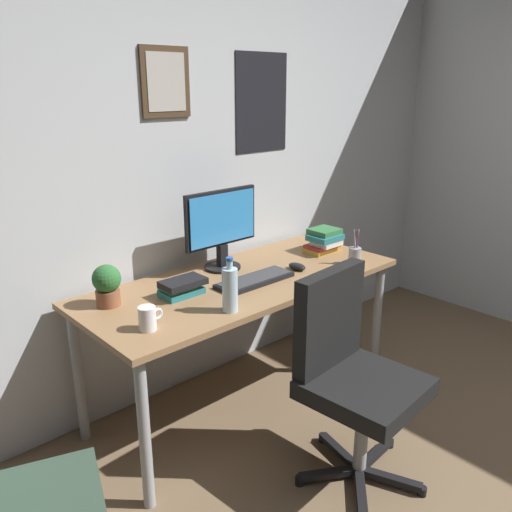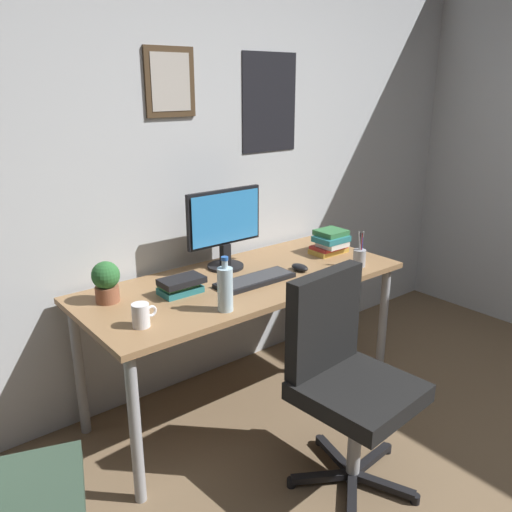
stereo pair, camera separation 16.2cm
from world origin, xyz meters
name	(u,v)px [view 1 (the left image)]	position (x,y,z in m)	size (l,w,h in m)	color
wall_back	(198,160)	(0.00, 2.15, 1.30)	(4.40, 0.10, 2.60)	silver
desk	(243,292)	(-0.06, 1.71, 0.67)	(1.72, 0.73, 0.74)	#936D47
office_chair	(350,368)	(-0.07, 0.99, 0.53)	(0.56, 0.57, 0.95)	black
side_chair	(6,505)	(-1.44, 1.22, 0.50)	(0.54, 0.54, 0.88)	#334738
monitor	(221,226)	(-0.04, 1.91, 0.98)	(0.46, 0.20, 0.43)	black
keyboard	(255,280)	(-0.05, 1.63, 0.75)	(0.43, 0.15, 0.03)	black
computer_mouse	(297,266)	(0.25, 1.62, 0.76)	(0.06, 0.11, 0.04)	black
water_bottle	(230,289)	(-0.37, 1.44, 0.85)	(0.07, 0.07, 0.25)	silver
coffee_mug_near	(148,318)	(-0.74, 1.53, 0.79)	(0.11, 0.07, 0.10)	white
potted_plant	(107,284)	(-0.74, 1.87, 0.84)	(0.13, 0.13, 0.19)	brown
pen_cup	(355,255)	(0.56, 1.46, 0.79)	(0.07, 0.07, 0.20)	#9EA0A5
book_stack_left	(324,241)	(0.60, 1.73, 0.81)	(0.22, 0.17, 0.14)	gold
book_stack_right	(182,287)	(-0.42, 1.74, 0.78)	(0.21, 0.15, 0.08)	#26727A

